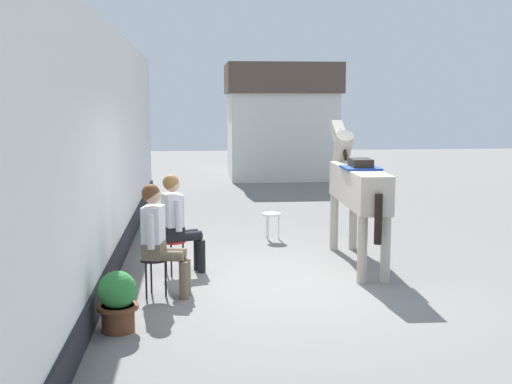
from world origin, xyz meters
The scene contains 8 objects.
ground_plane centered at (0.00, 3.00, 0.00)m, with size 40.00×40.00×0.00m, color slate.
pub_facade_wall centered at (-2.55, 1.50, 1.54)m, with size 0.34×14.00×3.40m.
distant_cottage centered at (1.40, 11.69, 1.80)m, with size 3.40×2.60×3.50m.
seated_visitor_near centered at (-1.74, -0.40, 0.78)m, with size 0.61×0.48×1.39m.
seated_visitor_far centered at (-1.54, 0.64, 0.78)m, with size 0.61×0.49×1.39m.
saddled_horse_center centered at (1.06, 1.03, 1.16)m, with size 0.52×3.00×2.06m.
flower_planter_near centered at (-2.11, -1.57, 0.33)m, with size 0.43×0.43×0.64m.
spare_stool_white centered at (0.01, 2.72, 0.40)m, with size 0.32×0.32×0.46m.
Camera 1 is at (-1.30, -8.10, 2.37)m, focal length 45.13 mm.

